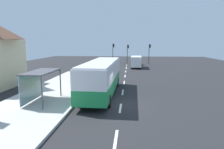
{
  "coord_description": "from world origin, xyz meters",
  "views": [
    {
      "loc": [
        0.9,
        -15.53,
        4.87
      ],
      "look_at": [
        -1.0,
        5.87,
        1.5
      ],
      "focal_mm": 31.94,
      "sensor_mm": 36.0,
      "label": 1
    }
  ],
  "objects_px": {
    "recycling_bin_orange": "(78,86)",
    "traffic_light_median": "(128,51)",
    "recycling_bin_green": "(79,85)",
    "traffic_light_far_side": "(113,50)",
    "bus_shelter": "(38,78)",
    "sedan_near": "(136,61)",
    "bus": "(102,76)",
    "recycling_bin_red": "(76,88)",
    "traffic_light_near_side": "(149,51)",
    "white_van": "(136,61)",
    "recycling_bin_yellow": "(81,83)"
  },
  "relations": [
    {
      "from": "recycling_bin_yellow",
      "to": "bus_shelter",
      "type": "distance_m",
      "value": 5.87
    },
    {
      "from": "recycling_bin_orange",
      "to": "traffic_light_median",
      "type": "distance_m",
      "value": 30.61
    },
    {
      "from": "white_van",
      "to": "traffic_light_far_side",
      "type": "relative_size",
      "value": 1.09
    },
    {
      "from": "sedan_near",
      "to": "bus_shelter",
      "type": "distance_m",
      "value": 31.75
    },
    {
      "from": "bus_shelter",
      "to": "recycling_bin_red",
      "type": "bearing_deg",
      "value": 54.81
    },
    {
      "from": "bus",
      "to": "recycling_bin_red",
      "type": "distance_m",
      "value": 2.76
    },
    {
      "from": "sedan_near",
      "to": "traffic_light_median",
      "type": "xyz_separation_m",
      "value": [
        -1.9,
        3.5,
        2.28
      ]
    },
    {
      "from": "recycling_bin_red",
      "to": "traffic_light_near_side",
      "type": "distance_m",
      "value": 30.93
    },
    {
      "from": "bus",
      "to": "traffic_light_far_side",
      "type": "height_order",
      "value": "traffic_light_far_side"
    },
    {
      "from": "bus",
      "to": "bus_shelter",
      "type": "distance_m",
      "value": 5.76
    },
    {
      "from": "sedan_near",
      "to": "traffic_light_median",
      "type": "bearing_deg",
      "value": 118.48
    },
    {
      "from": "traffic_light_far_side",
      "to": "bus_shelter",
      "type": "bearing_deg",
      "value": -95.7
    },
    {
      "from": "recycling_bin_red",
      "to": "bus_shelter",
      "type": "distance_m",
      "value": 4.1
    },
    {
      "from": "recycling_bin_yellow",
      "to": "bus_shelter",
      "type": "bearing_deg",
      "value": -112.9
    },
    {
      "from": "recycling_bin_red",
      "to": "bus",
      "type": "bearing_deg",
      "value": 4.07
    },
    {
      "from": "bus",
      "to": "traffic_light_near_side",
      "type": "bearing_deg",
      "value": 76.07
    },
    {
      "from": "sedan_near",
      "to": "recycling_bin_red",
      "type": "height_order",
      "value": "sedan_near"
    },
    {
      "from": "traffic_light_far_side",
      "to": "traffic_light_median",
      "type": "height_order",
      "value": "traffic_light_far_side"
    },
    {
      "from": "sedan_near",
      "to": "bus_shelter",
      "type": "bearing_deg",
      "value": -105.94
    },
    {
      "from": "recycling_bin_orange",
      "to": "recycling_bin_red",
      "type": "bearing_deg",
      "value": -90.0
    },
    {
      "from": "recycling_bin_orange",
      "to": "recycling_bin_green",
      "type": "height_order",
      "value": "same"
    },
    {
      "from": "bus_shelter",
      "to": "recycling_bin_orange",
      "type": "bearing_deg",
      "value": 60.03
    },
    {
      "from": "sedan_near",
      "to": "bus",
      "type": "bearing_deg",
      "value": -98.4
    },
    {
      "from": "bus",
      "to": "recycling_bin_red",
      "type": "xyz_separation_m",
      "value": [
        -2.49,
        -0.18,
        -1.19
      ]
    },
    {
      "from": "bus",
      "to": "recycling_bin_yellow",
      "type": "xyz_separation_m",
      "value": [
        -2.49,
        1.92,
        -1.19
      ]
    },
    {
      "from": "sedan_near",
      "to": "recycling_bin_red",
      "type": "xyz_separation_m",
      "value": [
        -6.5,
        -27.37,
        -0.14
      ]
    },
    {
      "from": "traffic_light_near_side",
      "to": "bus_shelter",
      "type": "xyz_separation_m",
      "value": [
        -11.92,
        -32.4,
        -1.06
      ]
    },
    {
      "from": "recycling_bin_red",
      "to": "traffic_light_far_side",
      "type": "xyz_separation_m",
      "value": [
        1.1,
        30.07,
        2.56
      ]
    },
    {
      "from": "recycling_bin_red",
      "to": "recycling_bin_yellow",
      "type": "bearing_deg",
      "value": 90.0
    },
    {
      "from": "recycling_bin_red",
      "to": "traffic_light_median",
      "type": "relative_size",
      "value": 0.21
    },
    {
      "from": "recycling_bin_orange",
      "to": "traffic_light_near_side",
      "type": "xyz_separation_m",
      "value": [
        9.7,
        28.57,
        2.5
      ]
    },
    {
      "from": "recycling_bin_yellow",
      "to": "traffic_light_far_side",
      "type": "xyz_separation_m",
      "value": [
        1.1,
        27.97,
        2.56
      ]
    },
    {
      "from": "recycling_bin_red",
      "to": "recycling_bin_yellow",
      "type": "relative_size",
      "value": 1.0
    },
    {
      "from": "recycling_bin_orange",
      "to": "recycling_bin_yellow",
      "type": "relative_size",
      "value": 1.0
    },
    {
      "from": "traffic_light_near_side",
      "to": "bus_shelter",
      "type": "bearing_deg",
      "value": -110.19
    },
    {
      "from": "recycling_bin_red",
      "to": "white_van",
      "type": "bearing_deg",
      "value": 73.6
    },
    {
      "from": "white_van",
      "to": "traffic_light_median",
      "type": "height_order",
      "value": "traffic_light_median"
    },
    {
      "from": "white_van",
      "to": "traffic_light_near_side",
      "type": "height_order",
      "value": "traffic_light_near_side"
    },
    {
      "from": "white_van",
      "to": "sedan_near",
      "type": "xyz_separation_m",
      "value": [
        0.1,
        5.63,
        -0.55
      ]
    },
    {
      "from": "sedan_near",
      "to": "recycling_bin_red",
      "type": "bearing_deg",
      "value": -103.37
    },
    {
      "from": "traffic_light_far_side",
      "to": "traffic_light_median",
      "type": "relative_size",
      "value": 1.05
    },
    {
      "from": "sedan_near",
      "to": "bus_shelter",
      "type": "xyz_separation_m",
      "value": [
        -8.72,
        -30.5,
        1.31
      ]
    },
    {
      "from": "white_van",
      "to": "recycling_bin_green",
      "type": "height_order",
      "value": "white_van"
    },
    {
      "from": "recycling_bin_green",
      "to": "traffic_light_far_side",
      "type": "relative_size",
      "value": 0.2
    },
    {
      "from": "white_van",
      "to": "recycling_bin_green",
      "type": "xyz_separation_m",
      "value": [
        -6.4,
        -20.34,
        -0.69
      ]
    },
    {
      "from": "bus",
      "to": "recycling_bin_red",
      "type": "height_order",
      "value": "bus"
    },
    {
      "from": "recycling_bin_orange",
      "to": "traffic_light_near_side",
      "type": "distance_m",
      "value": 30.27
    },
    {
      "from": "traffic_light_near_side",
      "to": "bus_shelter",
      "type": "relative_size",
      "value": 1.18
    },
    {
      "from": "bus_shelter",
      "to": "traffic_light_median",
      "type": "bearing_deg",
      "value": 78.66
    },
    {
      "from": "sedan_near",
      "to": "recycling_bin_green",
      "type": "xyz_separation_m",
      "value": [
        -6.5,
        -25.97,
        -0.14
      ]
    }
  ]
}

